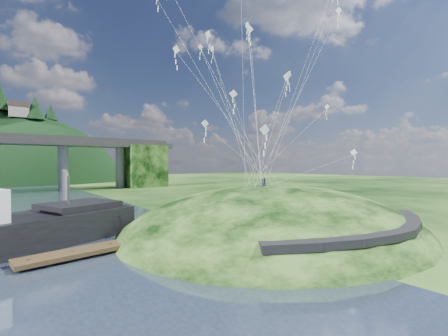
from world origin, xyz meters
TOP-DOWN VIEW (x-y plane):
  - ground at (0.00, 0.00)m, footprint 320.00×320.00m
  - grass_hill at (8.00, 2.00)m, footprint 36.00×32.00m
  - footpath at (7.46, -9.74)m, footprint 22.29×5.84m
  - wooden_dock at (-9.17, 5.18)m, footprint 14.19×3.56m
  - kite_flyers at (6.75, 2.43)m, footprint 1.28×0.87m
  - kite_swarm at (5.55, 2.87)m, footprint 21.29×16.31m

SIDE VIEW (x-z plane):
  - grass_hill at x=8.00m, z-range -8.00..5.00m
  - ground at x=0.00m, z-range 0.00..0.00m
  - wooden_dock at x=-9.17m, z-range -0.06..0.94m
  - footpath at x=7.46m, z-range 1.67..2.50m
  - kite_flyers at x=6.75m, z-range 4.97..6.77m
  - kite_swarm at x=5.55m, z-range 9.96..30.39m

